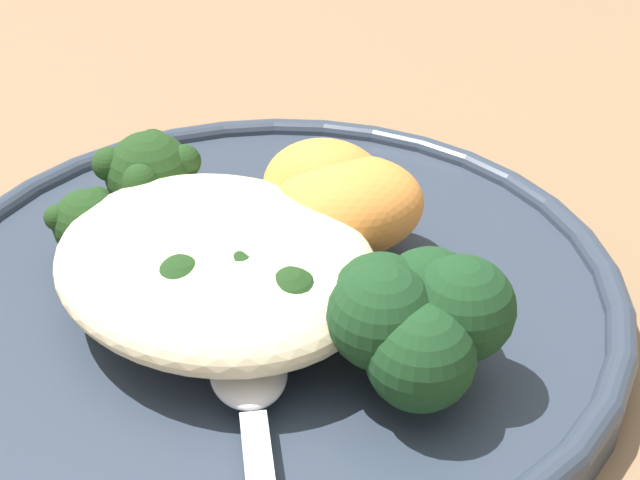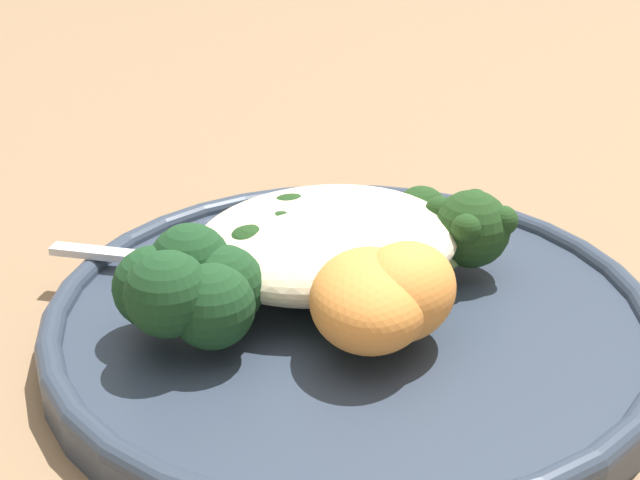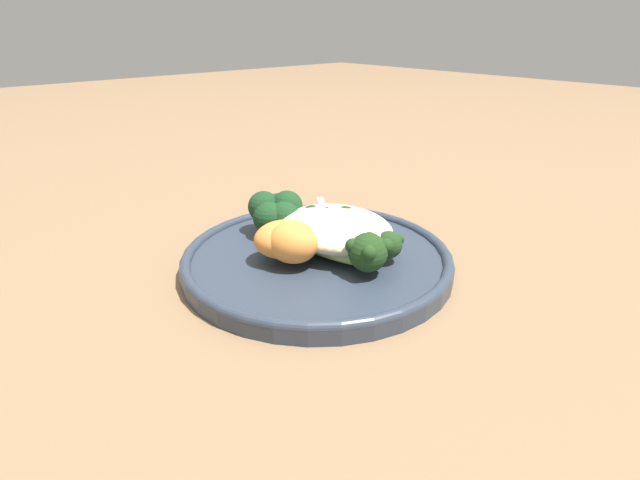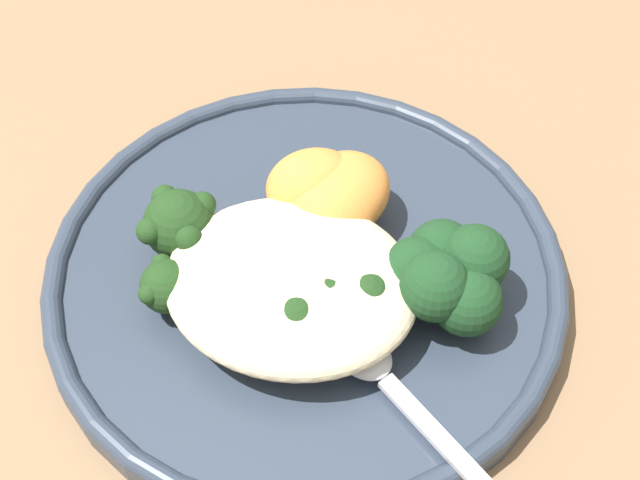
{
  "view_description": "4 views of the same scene",
  "coord_description": "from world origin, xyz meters",
  "px_view_note": "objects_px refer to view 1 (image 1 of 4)",
  "views": [
    {
      "loc": [
        -0.2,
        0.18,
        0.23
      ],
      "look_at": [
        0.0,
        -0.03,
        0.04
      ],
      "focal_mm": 50.0,
      "sensor_mm": 36.0,
      "label": 1
    },
    {
      "loc": [
        -0.16,
        -0.34,
        0.23
      ],
      "look_at": [
        0.01,
        -0.01,
        0.05
      ],
      "focal_mm": 50.0,
      "sensor_mm": 36.0,
      "label": 2
    },
    {
      "loc": [
        0.38,
        -0.34,
        0.25
      ],
      "look_at": [
        0.04,
        -0.03,
        0.04
      ],
      "focal_mm": 28.0,
      "sensor_mm": 36.0,
      "label": 3
    },
    {
      "loc": [
        -0.06,
        0.27,
        0.42
      ],
      "look_at": [
        0.01,
        -0.01,
        0.05
      ],
      "focal_mm": 50.0,
      "sensor_mm": 36.0,
      "label": 4
    }
  ],
  "objects_px": {
    "broccoli_stalk_1": "(147,233)",
    "sweet_potato_chunk_0": "(347,206)",
    "broccoli_stalk_4": "(257,287)",
    "quinoa_mound": "(216,263)",
    "sweet_potato_chunk_1": "(325,188)",
    "kale_tuft": "(415,315)",
    "plate": "(271,291)",
    "broccoli_stalk_2": "(209,267)",
    "broccoli_stalk_5": "(292,297)",
    "spoon": "(252,401)",
    "broccoli_stalk_0": "(163,182)",
    "broccoli_stalk_3": "(204,292)"
  },
  "relations": [
    {
      "from": "broccoli_stalk_5",
      "to": "broccoli_stalk_3",
      "type": "bearing_deg",
      "value": -88.12
    },
    {
      "from": "quinoa_mound",
      "to": "kale_tuft",
      "type": "relative_size",
      "value": 2.02
    },
    {
      "from": "plate",
      "to": "broccoli_stalk_4",
      "type": "distance_m",
      "value": 0.04
    },
    {
      "from": "plate",
      "to": "broccoli_stalk_2",
      "type": "relative_size",
      "value": 2.65
    },
    {
      "from": "broccoli_stalk_4",
      "to": "quinoa_mound",
      "type": "bearing_deg",
      "value": -103.49
    },
    {
      "from": "sweet_potato_chunk_0",
      "to": "spoon",
      "type": "distance_m",
      "value": 0.11
    },
    {
      "from": "broccoli_stalk_5",
      "to": "plate",
      "type": "bearing_deg",
      "value": -160.43
    },
    {
      "from": "broccoli_stalk_4",
      "to": "sweet_potato_chunk_1",
      "type": "distance_m",
      "value": 0.07
    },
    {
      "from": "broccoli_stalk_0",
      "to": "broccoli_stalk_4",
      "type": "height_order",
      "value": "broccoli_stalk_0"
    },
    {
      "from": "quinoa_mound",
      "to": "spoon",
      "type": "bearing_deg",
      "value": 148.95
    },
    {
      "from": "quinoa_mound",
      "to": "broccoli_stalk_1",
      "type": "height_order",
      "value": "quinoa_mound"
    },
    {
      "from": "broccoli_stalk_2",
      "to": "quinoa_mound",
      "type": "bearing_deg",
      "value": 104.96
    },
    {
      "from": "broccoli_stalk_3",
      "to": "broccoli_stalk_5",
      "type": "height_order",
      "value": "broccoli_stalk_3"
    },
    {
      "from": "quinoa_mound",
      "to": "sweet_potato_chunk_1",
      "type": "xyz_separation_m",
      "value": [
        0.0,
        -0.07,
        0.0
      ]
    },
    {
      "from": "sweet_potato_chunk_0",
      "to": "spoon",
      "type": "relative_size",
      "value": 0.64
    },
    {
      "from": "broccoli_stalk_1",
      "to": "plate",
      "type": "bearing_deg",
      "value": 175.14
    },
    {
      "from": "broccoli_stalk_2",
      "to": "spoon",
      "type": "bearing_deg",
      "value": 78.79
    },
    {
      "from": "broccoli_stalk_1",
      "to": "spoon",
      "type": "relative_size",
      "value": 0.99
    },
    {
      "from": "quinoa_mound",
      "to": "broccoli_stalk_3",
      "type": "distance_m",
      "value": 0.02
    },
    {
      "from": "quinoa_mound",
      "to": "sweet_potato_chunk_1",
      "type": "relative_size",
      "value": 2.48
    },
    {
      "from": "broccoli_stalk_5",
      "to": "sweet_potato_chunk_1",
      "type": "distance_m",
      "value": 0.07
    },
    {
      "from": "kale_tuft",
      "to": "spoon",
      "type": "bearing_deg",
      "value": 65.83
    },
    {
      "from": "broccoli_stalk_5",
      "to": "kale_tuft",
      "type": "relative_size",
      "value": 1.16
    },
    {
      "from": "broccoli_stalk_3",
      "to": "sweet_potato_chunk_0",
      "type": "bearing_deg",
      "value": 177.66
    },
    {
      "from": "quinoa_mound",
      "to": "broccoli_stalk_0",
      "type": "xyz_separation_m",
      "value": [
        0.06,
        -0.02,
        0.0
      ]
    },
    {
      "from": "quinoa_mound",
      "to": "kale_tuft",
      "type": "xyz_separation_m",
      "value": [
        -0.08,
        -0.02,
        0.0
      ]
    },
    {
      "from": "broccoli_stalk_2",
      "to": "broccoli_stalk_3",
      "type": "xyz_separation_m",
      "value": [
        -0.01,
        0.01,
        0.0
      ]
    },
    {
      "from": "plate",
      "to": "broccoli_stalk_2",
      "type": "distance_m",
      "value": 0.04
    },
    {
      "from": "kale_tuft",
      "to": "spoon",
      "type": "relative_size",
      "value": 0.65
    },
    {
      "from": "plate",
      "to": "sweet_potato_chunk_1",
      "type": "height_order",
      "value": "sweet_potato_chunk_1"
    },
    {
      "from": "quinoa_mound",
      "to": "broccoli_stalk_2",
      "type": "xyz_separation_m",
      "value": [
        0.0,
        -0.0,
        -0.0
      ]
    },
    {
      "from": "broccoli_stalk_4",
      "to": "sweet_potato_chunk_1",
      "type": "relative_size",
      "value": 1.62
    },
    {
      "from": "broccoli_stalk_5",
      "to": "broccoli_stalk_4",
      "type": "bearing_deg",
      "value": -103.27
    },
    {
      "from": "spoon",
      "to": "broccoli_stalk_5",
      "type": "bearing_deg",
      "value": 155.66
    },
    {
      "from": "quinoa_mound",
      "to": "plate",
      "type": "bearing_deg",
      "value": -90.73
    },
    {
      "from": "broccoli_stalk_0",
      "to": "kale_tuft",
      "type": "bearing_deg",
      "value": 167.56
    },
    {
      "from": "quinoa_mound",
      "to": "broccoli_stalk_4",
      "type": "bearing_deg",
      "value": -174.59
    },
    {
      "from": "broccoli_stalk_4",
      "to": "sweet_potato_chunk_0",
      "type": "distance_m",
      "value": 0.06
    },
    {
      "from": "plate",
      "to": "broccoli_stalk_1",
      "type": "relative_size",
      "value": 2.89
    },
    {
      "from": "quinoa_mound",
      "to": "broccoli_stalk_4",
      "type": "relative_size",
      "value": 1.53
    },
    {
      "from": "broccoli_stalk_1",
      "to": "broccoli_stalk_2",
      "type": "xyz_separation_m",
      "value": [
        -0.04,
        0.0,
        0.0
      ]
    },
    {
      "from": "broccoli_stalk_1",
      "to": "sweet_potato_chunk_0",
      "type": "height_order",
      "value": "sweet_potato_chunk_0"
    },
    {
      "from": "broccoli_stalk_4",
      "to": "spoon",
      "type": "height_order",
      "value": "broccoli_stalk_4"
    },
    {
      "from": "broccoli_stalk_4",
      "to": "spoon",
      "type": "distance_m",
      "value": 0.05
    },
    {
      "from": "broccoli_stalk_5",
      "to": "spoon",
      "type": "height_order",
      "value": "broccoli_stalk_5"
    },
    {
      "from": "quinoa_mound",
      "to": "broccoli_stalk_5",
      "type": "height_order",
      "value": "quinoa_mound"
    },
    {
      "from": "broccoli_stalk_1",
      "to": "broccoli_stalk_5",
      "type": "height_order",
      "value": "broccoli_stalk_5"
    },
    {
      "from": "broccoli_stalk_4",
      "to": "kale_tuft",
      "type": "height_order",
      "value": "kale_tuft"
    },
    {
      "from": "quinoa_mound",
      "to": "broccoli_stalk_2",
      "type": "relative_size",
      "value": 1.22
    },
    {
      "from": "broccoli_stalk_4",
      "to": "broccoli_stalk_5",
      "type": "distance_m",
      "value": 0.01
    }
  ]
}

